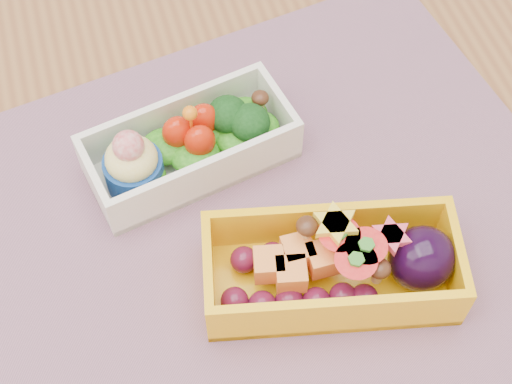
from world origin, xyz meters
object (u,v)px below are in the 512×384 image
object	(u,v)px
table	(210,296)
bento_white	(189,146)
bento_yellow	(337,267)
placemat	(248,229)

from	to	relation	value
table	bento_white	size ratio (longest dim) A/B	7.37
bento_white	bento_yellow	bearing A→B (deg)	-71.78
placemat	bento_yellow	xyz separation A→B (m)	(0.04, -0.06, 0.03)
table	placemat	xyz separation A→B (m)	(0.03, -0.00, 0.10)
table	bento_yellow	distance (m)	0.16
placemat	bento_white	distance (m)	0.07
table	bento_yellow	size ratio (longest dim) A/B	6.66
table	bento_yellow	xyz separation A→B (m)	(0.08, -0.06, 0.13)
bento_white	bento_yellow	xyz separation A→B (m)	(0.07, -0.13, 0.00)
bento_white	bento_yellow	size ratio (longest dim) A/B	0.90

